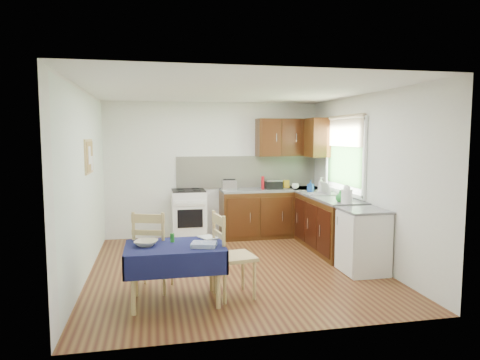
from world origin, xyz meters
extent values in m
plane|color=#4B2214|center=(0.00, 0.00, 0.00)|extent=(4.20, 4.20, 0.00)
cube|color=white|center=(0.00, 0.00, 2.50)|extent=(4.00, 4.20, 0.02)
cube|color=white|center=(0.00, 2.10, 1.25)|extent=(4.00, 0.02, 2.50)
cube|color=white|center=(0.00, -2.10, 1.25)|extent=(4.00, 0.02, 2.50)
cube|color=white|center=(-2.00, 0.00, 1.25)|extent=(0.02, 4.20, 2.50)
cube|color=white|center=(2.00, 0.00, 1.25)|extent=(0.02, 4.20, 2.50)
cube|color=black|center=(1.05, 1.80, 0.43)|extent=(1.90, 0.60, 0.86)
cube|color=black|center=(1.70, 0.65, 0.43)|extent=(0.60, 1.70, 0.86)
cube|color=slate|center=(1.05, 1.80, 0.88)|extent=(1.90, 0.60, 0.04)
cube|color=slate|center=(1.70, 0.65, 0.88)|extent=(0.60, 1.70, 0.04)
cube|color=slate|center=(1.70, 1.80, 0.88)|extent=(0.60, 0.60, 0.04)
cube|color=beige|center=(0.65, 2.08, 1.20)|extent=(2.70, 0.02, 0.60)
cube|color=black|center=(1.40, 1.93, 1.85)|extent=(1.20, 0.35, 0.70)
cube|color=black|center=(1.82, 1.50, 1.85)|extent=(0.35, 0.50, 0.70)
cube|color=white|center=(-0.50, 1.80, 0.45)|extent=(0.60, 0.60, 0.90)
cube|color=black|center=(-0.50, 1.80, 0.91)|extent=(0.58, 0.58, 0.02)
cube|color=black|center=(-0.50, 1.50, 0.45)|extent=(0.44, 0.01, 0.32)
cube|color=#285121|center=(1.99, 0.70, 1.50)|extent=(0.01, 1.40, 0.85)
cube|color=white|center=(1.97, 0.70, 2.15)|extent=(0.04, 1.48, 0.06)
cube|color=white|center=(1.97, 0.70, 0.95)|extent=(0.04, 1.48, 0.06)
cube|color=#D0B090|center=(1.96, 0.70, 1.93)|extent=(0.02, 1.36, 0.44)
cube|color=white|center=(1.70, -0.55, 0.42)|extent=(0.55, 0.58, 0.85)
cube|color=slate|center=(1.70, -0.55, 0.87)|extent=(0.58, 0.60, 0.03)
cube|color=tan|center=(-1.98, 0.30, 1.60)|extent=(0.02, 0.62, 0.47)
cube|color=#AE8549|center=(-1.96, 0.30, 1.60)|extent=(0.01, 0.56, 0.41)
cube|color=white|center=(-1.95, 0.22, 1.62)|extent=(0.00, 0.18, 0.24)
cube|color=white|center=(-1.95, 0.42, 1.50)|extent=(0.00, 0.15, 0.20)
cube|color=#110F3C|center=(-0.89, -1.10, 0.65)|extent=(1.06, 0.71, 0.03)
cube|color=#110F3C|center=(-0.89, -1.47, 0.53)|extent=(1.10, 0.02, 0.26)
cube|color=#110F3C|center=(-0.89, -0.74, 0.53)|extent=(1.10, 0.02, 0.26)
cube|color=#110F3C|center=(-1.43, -1.10, 0.53)|extent=(0.02, 0.75, 0.26)
cube|color=#110F3C|center=(-0.35, -1.10, 0.53)|extent=(0.02, 0.75, 0.26)
cylinder|color=tan|center=(-1.34, -1.38, 0.32)|extent=(0.05, 0.05, 0.63)
cylinder|color=tan|center=(-0.44, -1.38, 0.32)|extent=(0.05, 0.05, 0.63)
cylinder|color=tan|center=(-1.34, -0.83, 0.32)|extent=(0.05, 0.05, 0.63)
cylinder|color=tan|center=(-0.44, -0.83, 0.32)|extent=(0.05, 0.05, 0.63)
cube|color=tan|center=(-1.13, -0.64, 0.47)|extent=(0.55, 0.55, 0.04)
cube|color=tan|center=(-1.18, -0.82, 0.84)|extent=(0.39, 0.15, 0.31)
cylinder|color=tan|center=(-0.90, -0.52, 0.24)|extent=(0.04, 0.04, 0.47)
cylinder|color=tan|center=(-1.24, -0.42, 0.24)|extent=(0.04, 0.04, 0.47)
cylinder|color=tan|center=(-1.01, -0.86, 0.24)|extent=(0.04, 0.04, 0.47)
cylinder|color=tan|center=(-1.35, -0.76, 0.24)|extent=(0.04, 0.04, 0.47)
cube|color=tan|center=(-0.20, -1.07, 0.48)|extent=(0.51, 0.51, 0.04)
cube|color=tan|center=(-0.39, -1.10, 0.84)|extent=(0.10, 0.40, 0.32)
cylinder|color=tan|center=(0.00, -1.21, 0.24)|extent=(0.04, 0.04, 0.48)
cylinder|color=tan|center=(-0.06, -0.86, 0.24)|extent=(0.04, 0.04, 0.48)
cylinder|color=tan|center=(-0.35, -1.27, 0.24)|extent=(0.04, 0.04, 0.48)
cylinder|color=tan|center=(-0.41, -0.92, 0.24)|extent=(0.04, 0.04, 0.48)
cube|color=silver|center=(0.23, 1.74, 0.99)|extent=(0.27, 0.16, 0.19)
cube|color=black|center=(0.23, 1.74, 1.10)|extent=(0.23, 0.02, 0.02)
cube|color=black|center=(1.07, 1.78, 0.97)|extent=(0.30, 0.26, 0.14)
cube|color=silver|center=(1.07, 1.78, 1.06)|extent=(0.30, 0.26, 0.03)
cylinder|color=#AD0D17|center=(0.85, 1.70, 1.02)|extent=(0.06, 0.06, 0.24)
cube|color=gold|center=(1.35, 1.87, 0.97)|extent=(0.13, 0.10, 0.14)
cube|color=gray|center=(1.70, 0.83, 0.91)|extent=(0.46, 0.35, 0.02)
cylinder|color=white|center=(1.70, 0.83, 1.01)|extent=(0.06, 0.22, 0.22)
cylinder|color=white|center=(1.65, -0.10, 1.00)|extent=(0.16, 0.16, 0.20)
sphere|color=white|center=(1.65, -0.10, 1.12)|extent=(0.10, 0.10, 0.10)
imported|color=white|center=(1.46, 1.65, 0.95)|extent=(0.17, 0.17, 0.10)
imported|color=white|center=(1.70, 1.01, 1.04)|extent=(0.15, 0.15, 0.28)
imported|color=#1A489D|center=(1.59, 1.21, 1.00)|extent=(0.13, 0.13, 0.21)
imported|color=green|center=(1.62, 0.04, 0.99)|extent=(0.18, 0.18, 0.18)
imported|color=beige|center=(-1.20, -1.07, 0.69)|extent=(0.32, 0.32, 0.06)
imported|color=white|center=(-0.56, -0.90, 0.67)|extent=(0.25, 0.28, 0.02)
cylinder|color=#248424|center=(-0.91, -0.96, 0.71)|extent=(0.05, 0.05, 0.10)
cube|color=#27448F|center=(-0.58, -1.24, 0.69)|extent=(0.32, 0.28, 0.05)
camera|label=1|loc=(-1.11, -5.84, 1.88)|focal=32.00mm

